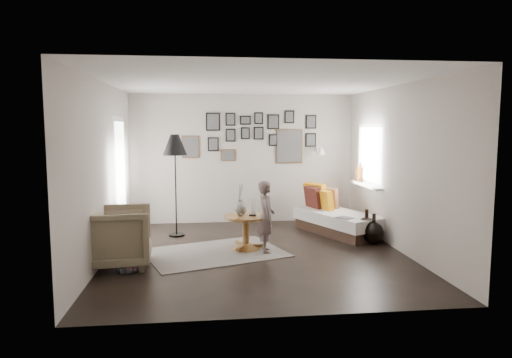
{
  "coord_description": "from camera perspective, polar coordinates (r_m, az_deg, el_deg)",
  "views": [
    {
      "loc": [
        -0.79,
        -6.83,
        1.94
      ],
      "look_at": [
        0.05,
        0.5,
        1.1
      ],
      "focal_mm": 32.0,
      "sensor_mm": 36.0,
      "label": 1
    }
  ],
  "objects": [
    {
      "name": "magazine_basket",
      "position": [
        6.49,
        -15.72,
        -9.45
      ],
      "size": [
        0.38,
        0.38,
        0.37
      ],
      "rotation": [
        0.0,
        0.0,
        -0.34
      ],
      "color": "black",
      "rests_on": "ground"
    },
    {
      "name": "door_left",
      "position": [
        8.21,
        -16.64,
        -0.01
      ],
      "size": [
        0.0,
        2.14,
        2.14
      ],
      "color": "white",
      "rests_on": "wall_left"
    },
    {
      "name": "pedestal_table",
      "position": [
        7.3,
        -1.27,
        -6.87
      ],
      "size": [
        0.7,
        0.7,
        0.55
      ],
      "rotation": [
        0.0,
        0.0,
        -0.31
      ],
      "color": "brown",
      "rests_on": "ground"
    },
    {
      "name": "ceiling",
      "position": [
        6.91,
        0.06,
        11.98
      ],
      "size": [
        4.8,
        4.8,
        0.0
      ],
      "primitive_type": "plane",
      "rotation": [
        3.14,
        0.0,
        0.0
      ],
      "color": "white",
      "rests_on": "wall_back"
    },
    {
      "name": "wall_front",
      "position": [
        4.55,
        3.55,
        -1.59
      ],
      "size": [
        4.5,
        0.0,
        4.5
      ],
      "primitive_type": "plane",
      "rotation": [
        -1.57,
        0.0,
        0.0
      ],
      "color": "#AFA499",
      "rests_on": "ground"
    },
    {
      "name": "armchair_cushion",
      "position": [
        6.72,
        -16.85,
        -6.33
      ],
      "size": [
        0.4,
        0.41,
        0.17
      ],
      "primitive_type": "cube",
      "rotation": [
        -0.21,
        0.0,
        0.06
      ],
      "color": "silver",
      "rests_on": "armchair"
    },
    {
      "name": "vase",
      "position": [
        7.22,
        -1.93,
        -3.39
      ],
      "size": [
        0.2,
        0.2,
        0.5
      ],
      "color": "black",
      "rests_on": "pedestal_table"
    },
    {
      "name": "wall_sconce",
      "position": [
        9.28,
        8.09,
        3.48
      ],
      "size": [
        0.18,
        0.36,
        0.16
      ],
      "color": "white",
      "rests_on": "wall_back"
    },
    {
      "name": "window_right",
      "position": [
        8.75,
        13.31,
        -0.3
      ],
      "size": [
        0.15,
        1.32,
        1.3
      ],
      "color": "white",
      "rests_on": "wall_right"
    },
    {
      "name": "rug",
      "position": [
        7.17,
        -5.14,
        -9.17
      ],
      "size": [
        2.39,
        2.01,
        0.01
      ],
      "primitive_type": "cube",
      "rotation": [
        0.0,
        0.0,
        0.34
      ],
      "color": "#B5A99F",
      "rests_on": "ground"
    },
    {
      "name": "armchair",
      "position": [
        6.69,
        -16.9,
        -6.92
      ],
      "size": [
        1.0,
        0.98,
        0.84
      ],
      "primitive_type": "imported",
      "rotation": [
        0.0,
        0.0,
        1.66
      ],
      "color": "#6F634A",
      "rests_on": "ground"
    },
    {
      "name": "demijohn_small",
      "position": [
        7.88,
        14.49,
        -6.51
      ],
      "size": [
        0.33,
        0.33,
        0.52
      ],
      "color": "black",
      "rests_on": "ground"
    },
    {
      "name": "ground",
      "position": [
        7.14,
        0.06,
        -9.26
      ],
      "size": [
        4.8,
        4.8,
        0.0
      ],
      "primitive_type": "plane",
      "color": "black",
      "rests_on": "ground"
    },
    {
      "name": "daybed",
      "position": [
        8.58,
        10.06,
        -4.88
      ],
      "size": [
        1.42,
        1.91,
        0.86
      ],
      "rotation": [
        0.0,
        0.0,
        0.42
      ],
      "color": "black",
      "rests_on": "ground"
    },
    {
      "name": "demijohn_large",
      "position": [
        7.95,
        13.62,
        -6.18
      ],
      "size": [
        0.38,
        0.38,
        0.57
      ],
      "color": "black",
      "rests_on": "ground"
    },
    {
      "name": "wall_right",
      "position": [
        7.5,
        17.39,
        1.31
      ],
      "size": [
        0.0,
        4.8,
        4.8
      ],
      "primitive_type": "plane",
      "rotation": [
        1.57,
        0.0,
        -1.57
      ],
      "color": "#AFA499",
      "rests_on": "ground"
    },
    {
      "name": "candles",
      "position": [
        7.22,
        -0.41,
        -3.6
      ],
      "size": [
        0.12,
        0.12,
        0.26
      ],
      "color": "black",
      "rests_on": "pedestal_table"
    },
    {
      "name": "floor_lamp",
      "position": [
        8.16,
        -10.1,
        3.76
      ],
      "size": [
        0.42,
        0.42,
        1.81
      ],
      "rotation": [
        0.0,
        0.0,
        -0.42
      ],
      "color": "black",
      "rests_on": "ground"
    },
    {
      "name": "magazine_on_daybed",
      "position": [
        7.94,
        11.04,
        -4.76
      ],
      "size": [
        0.31,
        0.33,
        0.01
      ],
      "primitive_type": "cube",
      "rotation": [
        0.0,
        0.0,
        0.6
      ],
      "color": "black",
      "rests_on": "daybed"
    },
    {
      "name": "wall_left",
      "position": [
        7.01,
        -18.52,
        0.93
      ],
      "size": [
        0.0,
        4.8,
        4.8
      ],
      "primitive_type": "plane",
      "rotation": [
        1.57,
        0.0,
        1.57
      ],
      "color": "#AFA499",
      "rests_on": "ground"
    },
    {
      "name": "child",
      "position": [
        7.07,
        1.26,
        -4.76
      ],
      "size": [
        0.27,
        0.41,
        1.12
      ],
      "primitive_type": "imported",
      "rotation": [
        0.0,
        0.0,
        1.58
      ],
      "color": "brown",
      "rests_on": "ground"
    },
    {
      "name": "gallery_wall",
      "position": [
        9.28,
        0.13,
        5.27
      ],
      "size": [
        2.74,
        0.03,
        1.08
      ],
      "color": "brown",
      "rests_on": "wall_back"
    },
    {
      "name": "wall_back",
      "position": [
        9.29,
        -1.65,
        2.53
      ],
      "size": [
        4.5,
        0.0,
        4.5
      ],
      "primitive_type": "plane",
      "rotation": [
        1.57,
        0.0,
        0.0
      ],
      "color": "#AFA499",
      "rests_on": "ground"
    }
  ]
}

